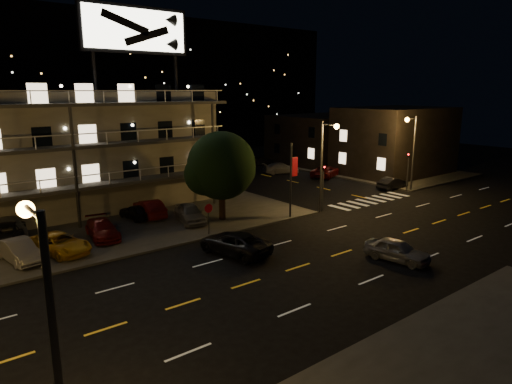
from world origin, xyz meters
TOP-DOWN VIEW (x-y plane):
  - ground at (0.00, 0.00)m, footprint 140.00×140.00m
  - curb_nw at (-14.00, 20.00)m, footprint 44.00×24.00m
  - curb_ne at (30.00, 20.00)m, footprint 16.00×24.00m
  - motel at (-9.94, 23.88)m, footprint 28.00×13.80m
  - side_bldg_front at (29.99, 16.00)m, footprint 14.06×10.00m
  - side_bldg_back at (29.99, 28.00)m, footprint 14.06×12.00m
  - streetlight_nc at (8.50, 7.94)m, footprint 0.44×1.92m
  - streetlight_ne at (22.14, 8.30)m, footprint 1.92×0.44m
  - streetlight_s at (-18.00, -7.94)m, footprint 0.44×1.92m
  - signal_nw at (9.00, 8.50)m, footprint 0.20×0.27m
  - signal_ne at (22.00, 8.50)m, footprint 0.27×0.20m
  - banner_north at (5.09, 8.40)m, footprint 0.83×0.16m
  - stop_sign at (-3.00, 8.57)m, footprint 0.91×0.11m
  - tree at (0.02, 11.36)m, footprint 5.80×5.59m
  - lot_car_1 at (-15.28, 11.24)m, footprint 2.12×4.39m
  - lot_car_2 at (-12.93, 11.22)m, footprint 3.74×5.27m
  - lot_car_3 at (-9.52, 12.63)m, footprint 2.43×4.72m
  - lot_car_4 at (-2.46, 12.30)m, footprint 2.76×4.69m
  - lot_car_6 at (-15.16, 16.00)m, footprint 3.47×5.62m
  - lot_car_7 at (-14.78, 17.50)m, footprint 2.25×5.11m
  - lot_car_8 at (-5.53, 15.88)m, footprint 1.89×3.74m
  - lot_car_9 at (-4.35, 15.76)m, footprint 2.04×4.63m
  - side_car_0 at (21.73, 10.12)m, footprint 4.04×1.46m
  - side_car_1 at (21.28, 19.64)m, footprint 5.76×4.24m
  - side_car_2 at (18.54, 25.01)m, footprint 5.16×3.55m
  - side_car_3 at (20.28, 31.71)m, footprint 4.61×2.75m
  - road_car_east at (3.71, -3.09)m, footprint 2.35×4.35m
  - road_car_west at (-3.65, 4.41)m, footprint 3.44×5.63m

SIDE VIEW (x-z plane):
  - ground at x=0.00m, z-range 0.00..0.00m
  - curb_nw at x=-14.00m, z-range 0.00..0.15m
  - curb_ne at x=30.00m, z-range 0.00..0.15m
  - side_car_0 at x=21.73m, z-range 0.00..1.32m
  - side_car_2 at x=18.54m, z-range 0.00..1.39m
  - road_car_east at x=3.71m, z-range 0.00..1.41m
  - side_car_1 at x=21.28m, z-range 0.00..1.46m
  - road_car_west at x=-3.65m, z-range 0.00..1.46m
  - side_car_3 at x=20.28m, z-range 0.00..1.47m
  - lot_car_8 at x=-5.53m, z-range 0.15..1.37m
  - lot_car_3 at x=-9.52m, z-range 0.15..1.46m
  - lot_car_2 at x=-12.93m, z-range 0.15..1.48m
  - lot_car_1 at x=-15.28m, z-range 0.15..1.54m
  - lot_car_6 at x=-15.16m, z-range 0.15..1.60m
  - lot_car_7 at x=-14.78m, z-range 0.15..1.61m
  - lot_car_9 at x=-4.35m, z-range 0.15..1.63m
  - lot_car_4 at x=-2.46m, z-range 0.15..1.65m
  - stop_sign at x=-3.00m, z-range 0.41..3.01m
  - signal_nw at x=9.00m, z-range 0.27..4.87m
  - signal_ne at x=22.00m, z-range 0.27..4.87m
  - banner_north at x=5.09m, z-range 0.23..6.63m
  - side_bldg_back at x=29.99m, z-range 0.00..7.00m
  - side_bldg_front at x=29.99m, z-range 0.00..8.50m
  - tree at x=0.02m, z-range 0.84..8.14m
  - streetlight_nc at x=8.50m, z-range 0.96..8.96m
  - streetlight_ne at x=22.14m, z-range 0.96..8.96m
  - streetlight_s at x=-18.00m, z-range 0.96..8.96m
  - motel at x=-9.94m, z-range -3.71..14.39m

